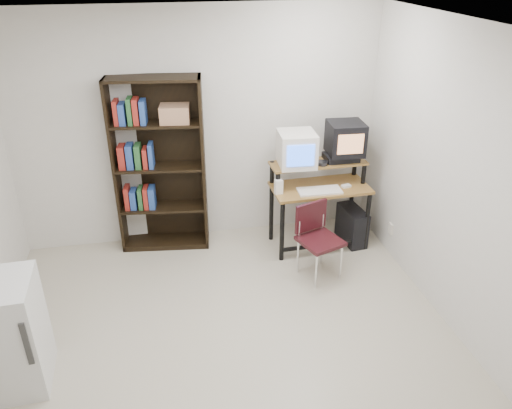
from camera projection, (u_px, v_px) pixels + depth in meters
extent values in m
cube|color=#BBB19B|center=(230.00, 347.00, 4.31)|extent=(4.00, 4.00, 0.01)
cube|color=white|center=(220.00, 32.00, 3.12)|extent=(4.00, 4.00, 0.01)
cube|color=beige|center=(199.00, 130.00, 5.45)|extent=(4.00, 0.01, 2.60)
cube|color=beige|center=(469.00, 191.00, 4.07)|extent=(0.01, 4.00, 2.60)
cube|color=olive|center=(320.00, 188.00, 5.48)|extent=(1.08, 0.56, 0.03)
cube|color=olive|center=(318.00, 163.00, 5.46)|extent=(1.07, 0.35, 0.02)
cylinder|color=black|center=(282.00, 231.00, 5.35)|extent=(0.05, 0.05, 0.72)
cylinder|color=black|center=(367.00, 221.00, 5.55)|extent=(0.05, 0.05, 0.72)
cylinder|color=black|center=(271.00, 202.00, 5.68)|extent=(0.05, 0.05, 0.98)
cylinder|color=black|center=(352.00, 193.00, 5.88)|extent=(0.05, 0.05, 0.98)
cylinder|color=black|center=(324.00, 245.00, 5.56)|extent=(0.98, 0.08, 0.05)
cube|color=silver|center=(297.00, 149.00, 5.33)|extent=(0.41, 0.41, 0.37)
cube|color=#3066FF|center=(301.00, 156.00, 5.16)|extent=(0.29, 0.03, 0.23)
cube|color=black|center=(341.00, 158.00, 5.50)|extent=(0.36, 0.26, 0.08)
cube|color=black|center=(345.00, 138.00, 5.42)|extent=(0.40, 0.39, 0.35)
cube|color=tan|center=(351.00, 144.00, 5.25)|extent=(0.28, 0.03, 0.21)
cylinder|color=#26262B|center=(322.00, 164.00, 5.38)|extent=(0.12, 0.12, 0.05)
cube|color=silver|center=(319.00, 191.00, 5.36)|extent=(0.48, 0.23, 0.03)
cube|color=black|center=(346.00, 187.00, 5.48)|extent=(0.24, 0.20, 0.01)
cube|color=white|center=(346.00, 186.00, 5.47)|extent=(0.11, 0.08, 0.03)
cube|color=silver|center=(279.00, 187.00, 5.30)|extent=(0.08, 0.08, 0.17)
cube|color=black|center=(352.00, 225.00, 5.77)|extent=(0.25, 0.47, 0.42)
cube|color=black|center=(320.00, 241.00, 5.06)|extent=(0.50, 0.50, 0.04)
cube|color=black|center=(311.00, 216.00, 5.11)|extent=(0.36, 0.15, 0.32)
cylinder|color=silver|center=(316.00, 271.00, 4.97)|extent=(0.02, 0.02, 0.40)
cylinder|color=silver|center=(341.00, 262.00, 5.12)|extent=(0.02, 0.02, 0.40)
cylinder|color=silver|center=(298.00, 256.00, 5.21)|extent=(0.02, 0.02, 0.40)
cylinder|color=silver|center=(322.00, 248.00, 5.36)|extent=(0.02, 0.02, 0.40)
cube|color=black|center=(116.00, 168.00, 5.35)|extent=(0.07, 0.32, 1.93)
cube|color=black|center=(204.00, 166.00, 5.41)|extent=(0.07, 0.32, 1.93)
cube|color=black|center=(161.00, 162.00, 5.51)|extent=(0.96, 0.14, 1.93)
cube|color=black|center=(152.00, 78.00, 4.94)|extent=(1.00, 0.44, 0.03)
cube|color=black|center=(167.00, 241.00, 5.81)|extent=(1.00, 0.44, 0.06)
cube|color=black|center=(164.00, 207.00, 5.60)|extent=(0.94, 0.41, 0.03)
cube|color=black|center=(160.00, 167.00, 5.38)|extent=(0.94, 0.41, 0.02)
cube|color=black|center=(156.00, 124.00, 5.16)|extent=(0.94, 0.41, 0.02)
cube|color=#9B6E4F|center=(175.00, 114.00, 5.12)|extent=(0.33, 0.27, 0.18)
cube|color=silver|center=(4.00, 335.00, 3.76)|extent=(0.57, 0.57, 0.93)
cube|color=#333333|center=(27.00, 344.00, 3.51)|extent=(0.04, 0.02, 0.37)
cube|color=beige|center=(391.00, 229.00, 5.52)|extent=(0.02, 0.08, 0.12)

